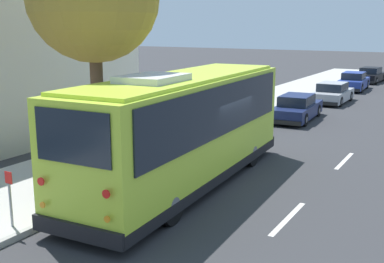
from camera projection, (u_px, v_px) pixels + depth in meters
ground_plane at (209, 177)px, 15.16m from camera, size 160.00×160.00×0.00m
sidewalk_slab at (114, 158)px, 17.03m from camera, size 80.00×4.41×0.15m
curb_strip at (168, 167)px, 15.91m from camera, size 80.00×0.14×0.15m
shuttle_bus at (184, 125)px, 13.97m from camera, size 9.91×3.08×3.45m
parked_sedan_navy at (297, 108)px, 24.23m from camera, size 4.68×1.92×1.28m
parked_sedan_silver at (332, 93)px, 29.66m from camera, size 4.28×1.81×1.26m
parked_sedan_blue at (354, 82)px, 35.47m from camera, size 4.54×1.87×1.33m
parked_sedan_black at (371, 75)px, 40.41m from camera, size 4.49×1.83×1.26m
sign_post_near at (10, 198)px, 10.93m from camera, size 0.06×0.22×1.31m
sign_post_far at (72, 180)px, 12.61m from camera, size 0.06×0.06×1.13m
fire_hydrant at (239, 119)px, 21.58m from camera, size 0.22×0.22×0.81m
lane_stripe_mid at (288, 218)px, 11.89m from camera, size 2.40×0.14×0.01m
lane_stripe_ahead at (344, 161)px, 16.96m from camera, size 2.40×0.14×0.01m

